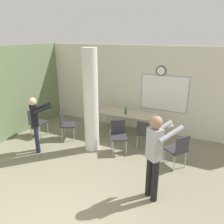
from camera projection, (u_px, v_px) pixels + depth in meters
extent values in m
cube|color=#6B7F56|center=(2.00, 95.00, 6.47)|extent=(0.12, 7.00, 2.80)
cube|color=beige|center=(142.00, 89.00, 7.23)|extent=(8.00, 0.12, 2.80)
cylinder|color=black|center=(161.00, 71.00, 6.70)|extent=(0.30, 0.03, 0.30)
cylinder|color=white|center=(161.00, 71.00, 6.68)|extent=(0.25, 0.01, 0.25)
cube|color=#99999E|center=(164.00, 93.00, 6.88)|extent=(1.50, 0.01, 1.16)
cube|color=white|center=(164.00, 93.00, 6.87)|extent=(1.44, 0.02, 1.10)
cylinder|color=silver|center=(91.00, 102.00, 5.83)|extent=(0.40, 0.40, 2.80)
cube|color=beige|center=(127.00, 113.00, 7.02)|extent=(1.78, 0.67, 0.03)
cylinder|color=gray|center=(100.00, 122.00, 7.24)|extent=(0.04, 0.04, 0.70)
cylinder|color=gray|center=(149.00, 131.00, 6.57)|extent=(0.04, 0.04, 0.70)
cylinder|color=gray|center=(108.00, 117.00, 7.71)|extent=(0.04, 0.04, 0.70)
cylinder|color=gray|center=(154.00, 125.00, 7.03)|extent=(0.04, 0.04, 0.70)
cylinder|color=#1E6B2D|center=(126.00, 111.00, 6.90)|extent=(0.06, 0.06, 0.16)
cylinder|color=#1E6B2D|center=(126.00, 108.00, 6.86)|extent=(0.02, 0.02, 0.07)
cylinder|color=gray|center=(114.00, 135.00, 6.78)|extent=(0.31, 0.31, 0.31)
cube|color=#2D2D33|center=(39.00, 123.00, 6.96)|extent=(0.46, 0.46, 0.04)
cube|color=#2D2D33|center=(33.00, 115.00, 6.96)|extent=(0.05, 0.40, 0.40)
cylinder|color=#B7B7BC|center=(40.00, 132.00, 6.82)|extent=(0.02, 0.02, 0.43)
cylinder|color=#B7B7BC|center=(48.00, 128.00, 7.13)|extent=(0.02, 0.02, 0.43)
cylinder|color=#B7B7BC|center=(31.00, 131.00, 6.95)|extent=(0.02, 0.02, 0.43)
cylinder|color=#B7B7BC|center=(39.00, 126.00, 7.26)|extent=(0.02, 0.02, 0.43)
cube|color=#2D2D33|center=(175.00, 149.00, 5.32)|extent=(0.62, 0.62, 0.04)
cube|color=#2D2D33|center=(183.00, 145.00, 5.07)|extent=(0.26, 0.33, 0.40)
cylinder|color=#B7B7BC|center=(175.00, 153.00, 5.62)|extent=(0.02, 0.02, 0.43)
cylinder|color=#B7B7BC|center=(164.00, 156.00, 5.47)|extent=(0.02, 0.02, 0.43)
cylinder|color=#B7B7BC|center=(185.00, 160.00, 5.32)|extent=(0.02, 0.02, 0.43)
cylinder|color=#B7B7BC|center=(174.00, 163.00, 5.16)|extent=(0.02, 0.02, 0.43)
cube|color=#2D2D33|center=(146.00, 133.00, 6.21)|extent=(0.45, 0.45, 0.04)
cube|color=#2D2D33|center=(144.00, 129.00, 5.97)|extent=(0.40, 0.04, 0.40)
cylinder|color=#B7B7BC|center=(153.00, 139.00, 6.37)|extent=(0.02, 0.02, 0.43)
cylinder|color=#B7B7BC|center=(141.00, 137.00, 6.52)|extent=(0.02, 0.02, 0.43)
cylinder|color=#B7B7BC|center=(149.00, 144.00, 6.06)|extent=(0.02, 0.02, 0.43)
cylinder|color=#B7B7BC|center=(137.00, 142.00, 6.22)|extent=(0.02, 0.02, 0.43)
cube|color=#2D2D33|center=(69.00, 125.00, 6.78)|extent=(0.59, 0.59, 0.04)
cube|color=#2D2D33|center=(62.00, 118.00, 6.71)|extent=(0.20, 0.37, 0.40)
cylinder|color=#B7B7BC|center=(74.00, 134.00, 6.69)|extent=(0.02, 0.02, 0.43)
cylinder|color=#B7B7BC|center=(76.00, 129.00, 7.03)|extent=(0.02, 0.02, 0.43)
cylinder|color=#B7B7BC|center=(62.00, 134.00, 6.69)|extent=(0.02, 0.02, 0.43)
cylinder|color=#B7B7BC|center=(65.00, 129.00, 7.03)|extent=(0.02, 0.02, 0.43)
cube|color=#2D2D33|center=(119.00, 137.00, 5.96)|extent=(0.60, 0.60, 0.04)
cube|color=#2D2D33|center=(118.00, 127.00, 6.08)|extent=(0.36, 0.23, 0.40)
cylinder|color=#B7B7BC|center=(113.00, 148.00, 5.86)|extent=(0.02, 0.02, 0.43)
cylinder|color=#B7B7BC|center=(126.00, 148.00, 5.89)|extent=(0.02, 0.02, 0.43)
cylinder|color=#B7B7BC|center=(112.00, 142.00, 6.19)|extent=(0.02, 0.02, 0.43)
cylinder|color=#B7B7BC|center=(124.00, 142.00, 6.23)|extent=(0.02, 0.02, 0.43)
cylinder|color=#1E2338|center=(37.00, 140.00, 5.95)|extent=(0.11, 0.11, 0.79)
cylinder|color=#1E2338|center=(37.00, 137.00, 6.08)|extent=(0.11, 0.11, 0.79)
cube|color=black|center=(34.00, 116.00, 5.79)|extent=(0.29, 0.29, 0.56)
sphere|color=#D8AD8C|center=(32.00, 102.00, 5.66)|extent=(0.21, 0.21, 0.21)
cylinder|color=black|center=(42.00, 109.00, 5.70)|extent=(0.39, 0.42, 0.22)
cylinder|color=black|center=(42.00, 107.00, 5.92)|extent=(0.39, 0.42, 0.22)
cylinder|color=black|center=(155.00, 181.00, 4.17)|extent=(0.13, 0.13, 0.88)
cylinder|color=black|center=(149.00, 176.00, 4.32)|extent=(0.13, 0.13, 0.88)
cube|color=#99999E|center=(154.00, 144.00, 4.00)|extent=(0.33, 0.31, 0.63)
sphere|color=#997051|center=(156.00, 122.00, 3.85)|extent=(0.24, 0.24, 0.24)
cylinder|color=#99999E|center=(171.00, 134.00, 3.93)|extent=(0.39, 0.51, 0.25)
cylinder|color=#99999E|center=(161.00, 129.00, 4.16)|extent=(0.39, 0.51, 0.25)
cube|color=white|center=(170.00, 126.00, 4.27)|extent=(0.10, 0.13, 0.04)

